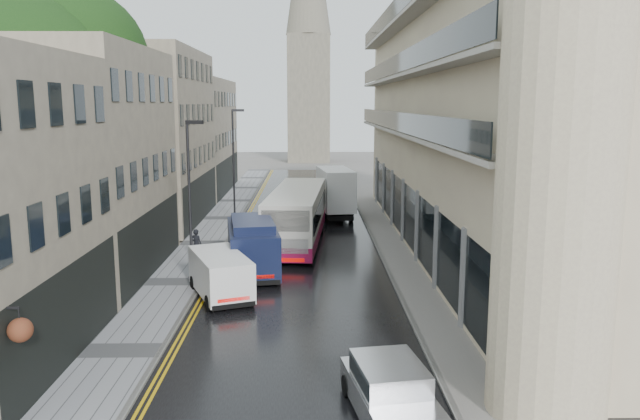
{
  "coord_description": "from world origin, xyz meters",
  "views": [
    {
      "loc": [
        0.54,
        -9.38,
        8.46
      ],
      "look_at": [
        1.02,
        18.0,
        3.75
      ],
      "focal_mm": 35.0,
      "sensor_mm": 36.0,
      "label": 1
    }
  ],
  "objects_px": {
    "white_van": "(208,287)",
    "tree_near": "(29,136)",
    "white_lorry": "(324,196)",
    "navy_van": "(232,255)",
    "cream_bus": "(268,227)",
    "lamp_post_far": "(234,165)",
    "pedestrian": "(196,244)",
    "silver_hatchback": "(374,420)",
    "tree_far": "(120,137)",
    "lamp_post_near": "(190,204)"
  },
  "relations": [
    {
      "from": "white_van",
      "to": "tree_near",
      "type": "bearing_deg",
      "value": 130.34
    },
    {
      "from": "white_lorry",
      "to": "navy_van",
      "type": "xyz_separation_m",
      "value": [
        -4.67,
        -15.92,
        -0.4
      ]
    },
    {
      "from": "cream_bus",
      "to": "white_lorry",
      "type": "distance_m",
      "value": 10.74
    },
    {
      "from": "navy_van",
      "to": "lamp_post_far",
      "type": "distance_m",
      "value": 16.72
    },
    {
      "from": "navy_van",
      "to": "pedestrian",
      "type": "bearing_deg",
      "value": 109.88
    },
    {
      "from": "white_lorry",
      "to": "silver_hatchback",
      "type": "relative_size",
      "value": 1.67
    },
    {
      "from": "white_van",
      "to": "pedestrian",
      "type": "height_order",
      "value": "white_van"
    },
    {
      "from": "tree_near",
      "to": "white_van",
      "type": "distance_m",
      "value": 11.69
    },
    {
      "from": "tree_near",
      "to": "white_lorry",
      "type": "xyz_separation_m",
      "value": [
        14.14,
        14.71,
        -5.07
      ]
    },
    {
      "from": "tree_near",
      "to": "pedestrian",
      "type": "distance_m",
      "value": 9.79
    },
    {
      "from": "tree_far",
      "to": "cream_bus",
      "type": "bearing_deg",
      "value": -39.01
    },
    {
      "from": "white_lorry",
      "to": "white_van",
      "type": "height_order",
      "value": "white_lorry"
    },
    {
      "from": "tree_far",
      "to": "white_van",
      "type": "relative_size",
      "value": 2.79
    },
    {
      "from": "silver_hatchback",
      "to": "lamp_post_near",
      "type": "xyz_separation_m",
      "value": [
        -7.05,
        14.2,
        3.07
      ]
    },
    {
      "from": "white_lorry",
      "to": "lamp_post_near",
      "type": "relative_size",
      "value": 0.94
    },
    {
      "from": "cream_bus",
      "to": "white_van",
      "type": "height_order",
      "value": "cream_bus"
    },
    {
      "from": "tree_near",
      "to": "white_lorry",
      "type": "relative_size",
      "value": 1.96
    },
    {
      "from": "tree_far",
      "to": "lamp_post_far",
      "type": "distance_m",
      "value": 7.96
    },
    {
      "from": "cream_bus",
      "to": "white_van",
      "type": "xyz_separation_m",
      "value": [
        -1.87,
        -9.26,
        -0.64
      ]
    },
    {
      "from": "pedestrian",
      "to": "lamp_post_far",
      "type": "bearing_deg",
      "value": -74.33
    },
    {
      "from": "silver_hatchback",
      "to": "tree_near",
      "type": "bearing_deg",
      "value": 124.53
    },
    {
      "from": "lamp_post_far",
      "to": "lamp_post_near",
      "type": "bearing_deg",
      "value": -96.34
    },
    {
      "from": "cream_bus",
      "to": "navy_van",
      "type": "xyz_separation_m",
      "value": [
        -1.31,
        -5.73,
        -0.19
      ]
    },
    {
      "from": "cream_bus",
      "to": "pedestrian",
      "type": "bearing_deg",
      "value": -158.78
    },
    {
      "from": "tree_far",
      "to": "lamp_post_near",
      "type": "distance_m",
      "value": 16.03
    },
    {
      "from": "silver_hatchback",
      "to": "white_van",
      "type": "bearing_deg",
      "value": 109.24
    },
    {
      "from": "tree_near",
      "to": "silver_hatchback",
      "type": "distance_m",
      "value": 22.02
    },
    {
      "from": "silver_hatchback",
      "to": "navy_van",
      "type": "relative_size",
      "value": 0.74
    },
    {
      "from": "white_van",
      "to": "lamp_post_far",
      "type": "bearing_deg",
      "value": 72.04
    },
    {
      "from": "navy_van",
      "to": "silver_hatchback",
      "type": "bearing_deg",
      "value": -78.54
    },
    {
      "from": "white_van",
      "to": "lamp_post_near",
      "type": "height_order",
      "value": "lamp_post_near"
    },
    {
      "from": "white_van",
      "to": "navy_van",
      "type": "relative_size",
      "value": 0.78
    },
    {
      "from": "white_van",
      "to": "lamp_post_far",
      "type": "xyz_separation_m",
      "value": [
        -1.27,
        19.95,
        3.03
      ]
    },
    {
      "from": "cream_bus",
      "to": "lamp_post_near",
      "type": "relative_size",
      "value": 1.61
    },
    {
      "from": "tree_far",
      "to": "cream_bus",
      "type": "relative_size",
      "value": 1.03
    },
    {
      "from": "pedestrian",
      "to": "tree_far",
      "type": "bearing_deg",
      "value": -36.42
    },
    {
      "from": "tree_far",
      "to": "pedestrian",
      "type": "xyz_separation_m",
      "value": [
        6.67,
        -9.62,
        -5.27
      ]
    },
    {
      "from": "tree_near",
      "to": "cream_bus",
      "type": "bearing_deg",
      "value": 22.75
    },
    {
      "from": "white_lorry",
      "to": "navy_van",
      "type": "height_order",
      "value": "white_lorry"
    },
    {
      "from": "white_van",
      "to": "navy_van",
      "type": "distance_m",
      "value": 3.6
    },
    {
      "from": "pedestrian",
      "to": "lamp_post_near",
      "type": "distance_m",
      "value": 5.38
    },
    {
      "from": "pedestrian",
      "to": "lamp_post_near",
      "type": "height_order",
      "value": "lamp_post_near"
    },
    {
      "from": "white_lorry",
      "to": "cream_bus",
      "type": "bearing_deg",
      "value": -116.15
    },
    {
      "from": "tree_far",
      "to": "white_van",
      "type": "xyz_separation_m",
      "value": [
        8.6,
        -17.74,
        -5.2
      ]
    },
    {
      "from": "white_lorry",
      "to": "lamp_post_far",
      "type": "distance_m",
      "value": 6.88
    },
    {
      "from": "pedestrian",
      "to": "lamp_post_near",
      "type": "xyz_separation_m",
      "value": [
        0.59,
        -4.48,
        2.93
      ]
    },
    {
      "from": "silver_hatchback",
      "to": "pedestrian",
      "type": "distance_m",
      "value": 20.18
    },
    {
      "from": "tree_near",
      "to": "lamp_post_near",
      "type": "distance_m",
      "value": 8.23
    },
    {
      "from": "navy_van",
      "to": "white_van",
      "type": "bearing_deg",
      "value": -107.61
    },
    {
      "from": "silver_hatchback",
      "to": "lamp_post_near",
      "type": "distance_m",
      "value": 16.15
    }
  ]
}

